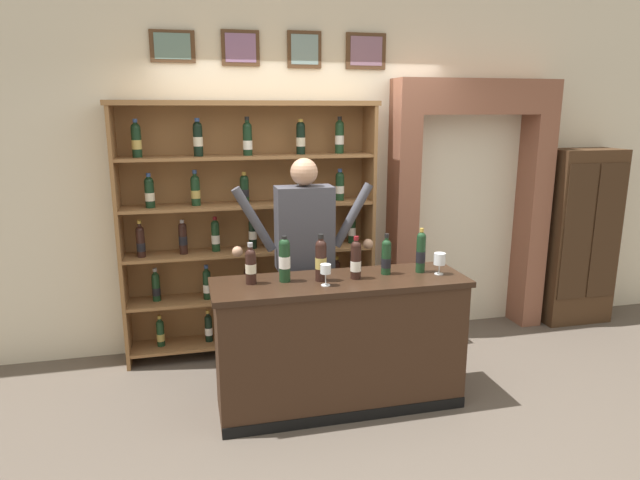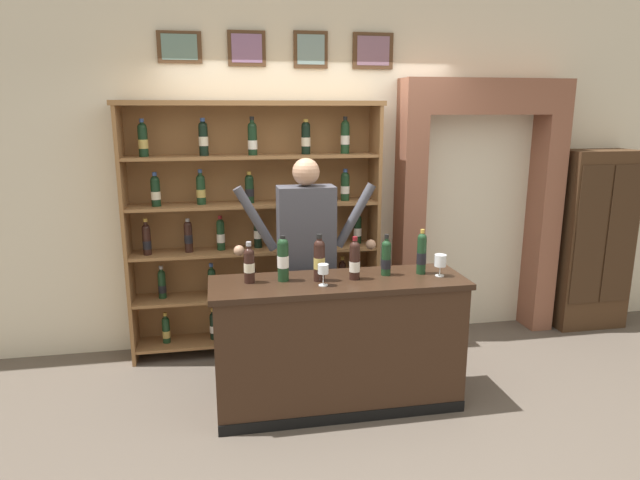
% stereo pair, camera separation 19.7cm
% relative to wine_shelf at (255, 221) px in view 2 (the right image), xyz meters
% --- Properties ---
extents(ground_plane, '(14.00, 14.00, 0.02)m').
position_rel_wine_shelf_xyz_m(ground_plane, '(0.52, -1.12, -1.17)').
color(ground_plane, brown).
extents(back_wall, '(12.00, 0.19, 3.47)m').
position_rel_wine_shelf_xyz_m(back_wall, '(0.52, 0.23, 0.58)').
color(back_wall, beige).
rests_on(back_wall, ground).
extents(wine_shelf, '(2.18, 0.36, 2.17)m').
position_rel_wine_shelf_xyz_m(wine_shelf, '(0.00, 0.00, 0.00)').
color(wine_shelf, olive).
rests_on(wine_shelf, ground).
extents(archway_doorway, '(1.55, 0.45, 2.37)m').
position_rel_wine_shelf_xyz_m(archway_doorway, '(2.07, 0.10, 0.17)').
color(archway_doorway, brown).
rests_on(archway_doorway, ground).
extents(side_cabinet, '(0.69, 0.42, 1.73)m').
position_rel_wine_shelf_xyz_m(side_cabinet, '(3.26, -0.03, -0.30)').
color(side_cabinet, '#422B19').
rests_on(side_cabinet, ground).
extents(tasting_counter, '(1.78, 0.55, 0.95)m').
position_rel_wine_shelf_xyz_m(tasting_counter, '(0.50, -1.12, -0.69)').
color(tasting_counter, '#382316').
rests_on(tasting_counter, ground).
extents(shopkeeper, '(1.11, 0.22, 1.75)m').
position_rel_wine_shelf_xyz_m(shopkeeper, '(0.35, -0.61, -0.07)').
color(shopkeeper, '#2D3347').
rests_on(shopkeeper, ground).
extents(tasting_bottle_chianti, '(0.07, 0.07, 0.29)m').
position_rel_wine_shelf_xyz_m(tasting_bottle_chianti, '(-0.12, -1.06, -0.08)').
color(tasting_bottle_chianti, black).
rests_on(tasting_bottle_chianti, tasting_counter).
extents(tasting_bottle_brunello, '(0.08, 0.08, 0.32)m').
position_rel_wine_shelf_xyz_m(tasting_bottle_brunello, '(0.12, -1.06, -0.05)').
color(tasting_bottle_brunello, '#19381E').
rests_on(tasting_bottle_brunello, tasting_counter).
extents(tasting_bottle_riserva, '(0.08, 0.08, 0.33)m').
position_rel_wine_shelf_xyz_m(tasting_bottle_riserva, '(0.36, -1.11, -0.06)').
color(tasting_bottle_riserva, black).
rests_on(tasting_bottle_riserva, tasting_counter).
extents(tasting_bottle_rosso, '(0.07, 0.07, 0.30)m').
position_rel_wine_shelf_xyz_m(tasting_bottle_rosso, '(0.61, -1.11, -0.07)').
color(tasting_bottle_rosso, black).
rests_on(tasting_bottle_rosso, tasting_counter).
extents(tasting_bottle_prosecco, '(0.07, 0.07, 0.30)m').
position_rel_wine_shelf_xyz_m(tasting_bottle_prosecco, '(0.85, -1.06, -0.08)').
color(tasting_bottle_prosecco, '#19381E').
rests_on(tasting_bottle_prosecco, tasting_counter).
extents(tasting_bottle_vin_santo, '(0.07, 0.07, 0.33)m').
position_rel_wine_shelf_xyz_m(tasting_bottle_vin_santo, '(1.11, -1.08, -0.06)').
color(tasting_bottle_vin_santo, '#19381E').
rests_on(tasting_bottle_vin_santo, tasting_counter).
extents(wine_glass_left, '(0.08, 0.08, 0.16)m').
position_rel_wine_shelf_xyz_m(wine_glass_left, '(1.22, -1.16, -0.10)').
color(wine_glass_left, silver).
rests_on(wine_glass_left, tasting_counter).
extents(wine_glass_spare, '(0.07, 0.07, 0.15)m').
position_rel_wine_shelf_xyz_m(wine_glass_spare, '(0.36, -1.22, -0.10)').
color(wine_glass_spare, silver).
rests_on(wine_glass_spare, tasting_counter).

